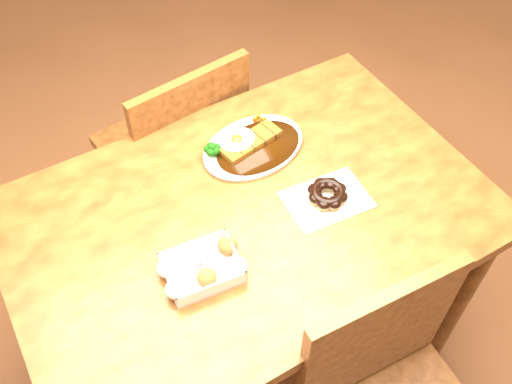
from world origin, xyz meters
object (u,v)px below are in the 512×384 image
katsu_curry_plate (251,145)px  chair_far (179,149)px  table (250,233)px  pon_de_ring (327,195)px  donut_box (202,268)px

katsu_curry_plate → chair_far: bearing=103.7°
table → chair_far: chair_far is taller
chair_far → katsu_curry_plate: chair_far is taller
chair_far → pon_de_ring: size_ratio=3.90×
table → chair_far: bearing=87.2°
donut_box → pon_de_ring: 0.37m
table → pon_de_ring: pon_de_ring is taller
chair_far → pon_de_ring: chair_far is taller
table → katsu_curry_plate: bearing=58.8°
katsu_curry_plate → pon_de_ring: bearing=-73.2°
table → pon_de_ring: bearing=-20.2°
katsu_curry_plate → donut_box: 0.41m
table → katsu_curry_plate: (0.11, 0.18, 0.11)m
katsu_curry_plate → donut_box: size_ratio=1.57×
table → pon_de_ring: size_ratio=5.37×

